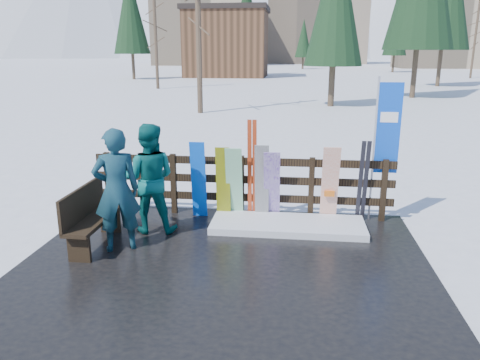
# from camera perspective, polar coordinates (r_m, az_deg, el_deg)

# --- Properties ---
(ground) EXTENTS (700.00, 700.00, 0.00)m
(ground) POSITION_cam_1_polar(r_m,az_deg,el_deg) (6.96, -1.97, -10.93)
(ground) COLOR white
(ground) RESTS_ON ground
(deck) EXTENTS (6.00, 5.00, 0.08)m
(deck) POSITION_cam_1_polar(r_m,az_deg,el_deg) (6.94, -1.98, -10.63)
(deck) COLOR black
(deck) RESTS_ON ground
(fence) EXTENTS (5.60, 0.10, 1.15)m
(fence) POSITION_cam_1_polar(r_m,az_deg,el_deg) (8.74, 0.16, -0.19)
(fence) COLOR black
(fence) RESTS_ON deck
(snow_patch) EXTENTS (2.68, 1.00, 0.12)m
(snow_patch) POSITION_cam_1_polar(r_m,az_deg,el_deg) (8.31, 5.83, -5.48)
(snow_patch) COLOR white
(snow_patch) RESTS_ON deck
(bench) EXTENTS (0.41, 1.50, 0.97)m
(bench) POSITION_cam_1_polar(r_m,az_deg,el_deg) (7.76, -17.83, -4.10)
(bench) COLOR black
(bench) RESTS_ON deck
(snowboard_0) EXTENTS (0.27, 0.21, 1.45)m
(snowboard_0) POSITION_cam_1_polar(r_m,az_deg,el_deg) (8.64, -5.08, 0.01)
(snowboard_0) COLOR blue
(snowboard_0) RESTS_ON deck
(snowboard_1) EXTENTS (0.30, 0.33, 1.36)m
(snowboard_1) POSITION_cam_1_polar(r_m,az_deg,el_deg) (8.54, -0.70, -0.41)
(snowboard_1) COLOR white
(snowboard_1) RESTS_ON deck
(snowboard_2) EXTENTS (0.26, 0.17, 1.36)m
(snowboard_2) POSITION_cam_1_polar(r_m,az_deg,el_deg) (8.57, -2.07, -0.38)
(snowboard_2) COLOR #CED807
(snowboard_2) RESTS_ON deck
(snowboard_3) EXTENTS (0.29, 0.40, 1.32)m
(snowboard_3) POSITION_cam_1_polar(r_m,az_deg,el_deg) (8.49, 3.90, -0.71)
(snowboard_3) COLOR silver
(snowboard_3) RESTS_ON deck
(snowboard_4) EXTENTS (0.25, 0.25, 1.42)m
(snowboard_4) POSITION_cam_1_polar(r_m,az_deg,el_deg) (8.48, 2.67, -0.33)
(snowboard_4) COLOR black
(snowboard_4) RESTS_ON deck
(snowboard_5) EXTENTS (0.30, 0.37, 1.43)m
(snowboard_5) POSITION_cam_1_polar(r_m,az_deg,el_deg) (8.49, 10.90, -0.57)
(snowboard_5) COLOR white
(snowboard_5) RESTS_ON deck
(ski_pair_a) EXTENTS (0.17, 0.20, 1.86)m
(ski_pair_a) POSITION_cam_1_polar(r_m,az_deg,el_deg) (8.51, 1.49, 1.25)
(ski_pair_a) COLOR #A83314
(ski_pair_a) RESTS_ON deck
(ski_pair_b) EXTENTS (0.17, 0.28, 1.53)m
(ski_pair_b) POSITION_cam_1_polar(r_m,az_deg,el_deg) (8.60, 14.75, -0.23)
(ski_pair_b) COLOR black
(ski_pair_b) RESTS_ON deck
(rental_flag) EXTENTS (0.45, 0.04, 2.60)m
(rental_flag) POSITION_cam_1_polar(r_m,az_deg,el_deg) (8.68, 17.23, 5.40)
(rental_flag) COLOR silver
(rental_flag) RESTS_ON deck
(person_front) EXTENTS (0.83, 0.72, 1.92)m
(person_front) POSITION_cam_1_polar(r_m,az_deg,el_deg) (7.38, -14.82, -1.22)
(person_front) COLOR #185357
(person_front) RESTS_ON deck
(person_back) EXTENTS (0.98, 0.80, 1.87)m
(person_back) POSITION_cam_1_polar(r_m,az_deg,el_deg) (8.04, -11.01, 0.18)
(person_back) COLOR #0A5B5A
(person_back) RESTS_ON deck
(resort_buildings) EXTENTS (73.00, 87.60, 22.60)m
(resort_buildings) POSITION_cam_1_polar(r_m,az_deg,el_deg) (121.76, 7.17, 18.39)
(resort_buildings) COLOR tan
(resort_buildings) RESTS_ON ground
(trees) EXTENTS (42.21, 68.68, 13.07)m
(trees) POSITION_cam_1_polar(r_m,az_deg,el_deg) (53.25, 9.70, 18.15)
(trees) COLOR #382B1E
(trees) RESTS_ON ground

